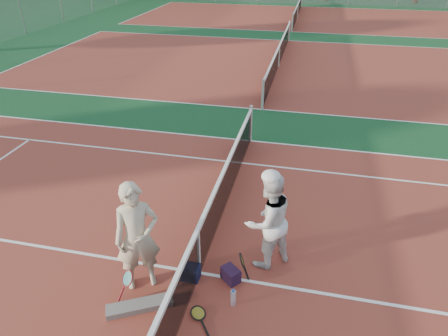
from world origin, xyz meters
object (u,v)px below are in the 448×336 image
object	(u,v)px
racket_black_held	(242,268)
sports_bag_purple	(231,275)
racket_red	(128,285)
sports_bag_navy	(189,272)
water_bottle	(233,298)
player_a	(137,237)
net_main	(199,251)
racket_spare	(198,313)
player_b	(268,221)

from	to	relation	value
racket_black_held	sports_bag_purple	world-z (taller)	racket_black_held
racket_red	sports_bag_navy	distance (m)	1.06
sports_bag_navy	sports_bag_purple	xyz separation A→B (m)	(0.71, 0.11, -0.01)
water_bottle	player_a	bearing A→B (deg)	175.09
player_a	sports_bag_purple	size ratio (longest dim) A/B	6.24
racket_black_held	sports_bag_purple	distance (m)	0.25
racket_black_held	sports_bag_navy	world-z (taller)	racket_black_held
player_a	water_bottle	distance (m)	1.84
net_main	sports_bag_navy	size ratio (longest dim) A/B	30.92
net_main	sports_bag_purple	world-z (taller)	net_main
racket_spare	sports_bag_navy	distance (m)	0.82
player_a	water_bottle	size ratio (longest dim) A/B	6.68
player_b	sports_bag_navy	xyz separation A→B (m)	(-1.24, -0.72, -0.80)
player_b	water_bottle	size ratio (longest dim) A/B	6.25
player_b	racket_black_held	distance (m)	0.92
sports_bag_purple	water_bottle	size ratio (longest dim) A/B	1.07
racket_black_held	player_a	bearing A→B (deg)	-1.18
player_a	racket_red	xyz separation A→B (m)	(-0.10, -0.34, -0.74)
player_b	sports_bag_navy	size ratio (longest dim) A/B	5.28
player_b	sports_bag_navy	bearing A→B (deg)	-12.71
player_a	racket_black_held	world-z (taller)	player_a
racket_black_held	racket_spare	size ratio (longest dim) A/B	0.97
racket_spare	sports_bag_purple	distance (m)	0.92
player_a	racket_spare	size ratio (longest dim) A/B	3.33
racket_spare	water_bottle	distance (m)	0.61
sports_bag_navy	sports_bag_purple	distance (m)	0.72
racket_black_held	racket_spare	bearing A→B (deg)	43.46
net_main	water_bottle	world-z (taller)	net_main
player_b	sports_bag_purple	bearing A→B (deg)	6.30
water_bottle	racket_spare	bearing A→B (deg)	-147.11
net_main	racket_black_held	size ratio (longest dim) A/B	18.76
net_main	racket_spare	bearing A→B (deg)	-75.72
net_main	sports_bag_purple	xyz separation A→B (m)	(0.58, -0.04, -0.38)
net_main	player_b	bearing A→B (deg)	27.09
sports_bag_navy	player_a	bearing A→B (deg)	-160.47
racket_red	water_bottle	bearing A→B (deg)	-52.42
water_bottle	racket_red	bearing A→B (deg)	-173.33
racket_spare	player_a	bearing A→B (deg)	30.61
net_main	racket_red	bearing A→B (deg)	-142.54
net_main	racket_black_held	world-z (taller)	net_main
racket_spare	player_b	bearing A→B (deg)	-68.19
sports_bag_navy	water_bottle	world-z (taller)	water_bottle
sports_bag_purple	racket_red	bearing A→B (deg)	-155.41
sports_bag_purple	racket_spare	bearing A→B (deg)	-112.72
net_main	racket_black_held	distance (m)	0.79
racket_black_held	racket_spare	world-z (taller)	racket_black_held
player_a	racket_black_held	bearing A→B (deg)	-16.43
net_main	racket_red	world-z (taller)	net_main
player_a	water_bottle	bearing A→B (deg)	-35.71
net_main	sports_bag_purple	bearing A→B (deg)	-4.15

